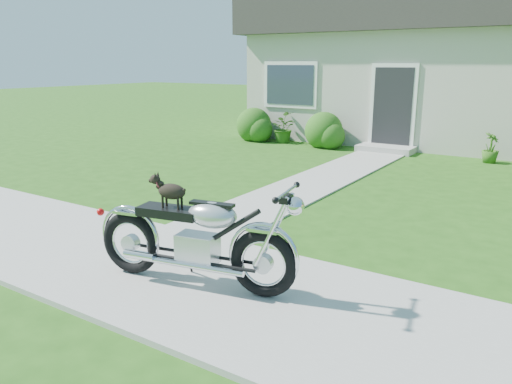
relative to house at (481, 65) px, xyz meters
The scene contains 8 objects.
ground 12.19m from the house, 89.99° to the right, with size 80.00×80.00×0.00m, color #235114.
sidewalk 12.18m from the house, 89.99° to the right, with size 24.00×2.20×0.04m, color #9E9B93.
walkway 7.47m from the house, 102.09° to the right, with size 1.20×8.00×0.03m, color #9E9B93.
house is the anchor object (origin of this frame).
shrub_row 4.02m from the house, 105.36° to the right, with size 10.45×1.03×1.03m.
potted_plant_left 5.93m from the house, 142.61° to the right, with size 0.76×0.66×0.85m, color #285215.
potted_plant_right 4.01m from the house, 74.49° to the right, with size 0.38×0.38×0.68m, color #31601A.
motorcycle_with_dog 12.26m from the house, 92.18° to the right, with size 2.21×0.74×1.10m.
Camera 1 is at (2.54, -3.73, 2.21)m, focal length 35.00 mm.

